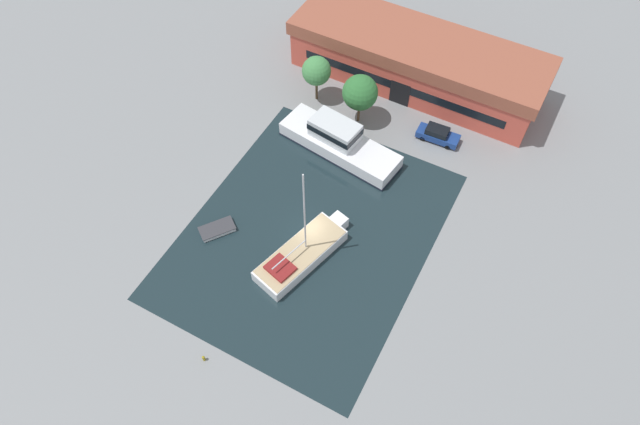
{
  "coord_description": "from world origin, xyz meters",
  "views": [
    {
      "loc": [
        15.43,
        -26.74,
        46.72
      ],
      "look_at": [
        0.0,
        2.12,
        1.0
      ],
      "focal_mm": 32.0,
      "sensor_mm": 36.0,
      "label": 1
    }
  ],
  "objects": [
    {
      "name": "ground_plane",
      "position": [
        0.0,
        0.0,
        0.0
      ],
      "size": [
        440.0,
        440.0,
        0.0
      ],
      "primitive_type": "plane",
      "color": "gray"
    },
    {
      "name": "water_canal",
      "position": [
        0.0,
        0.0,
        0.0
      ],
      "size": [
        22.44,
        28.25,
        0.01
      ],
      "primitive_type": "cube",
      "color": "#19282D",
      "rests_on": "ground"
    },
    {
      "name": "warehouse_building",
      "position": [
        0.38,
        25.47,
        3.01
      ],
      "size": [
        29.97,
        9.75,
        5.95
      ],
      "rotation": [
        0.0,
        0.0,
        -0.01
      ],
      "color": "#C64C3D",
      "rests_on": "ground"
    },
    {
      "name": "quay_tree_near_building",
      "position": [
        -2.63,
        16.24,
        4.19
      ],
      "size": [
        3.91,
        3.91,
        6.15
      ],
      "color": "brown",
      "rests_on": "ground"
    },
    {
      "name": "quay_tree_by_water",
      "position": [
        -8.49,
        17.16,
        4.12
      ],
      "size": [
        3.31,
        3.31,
        5.79
      ],
      "color": "brown",
      "rests_on": "ground"
    },
    {
      "name": "parked_car",
      "position": [
        6.4,
        17.63,
        0.84
      ],
      "size": [
        4.74,
        1.95,
        1.7
      ],
      "rotation": [
        0.0,
        0.0,
        4.75
      ],
      "color": "navy",
      "rests_on": "ground"
    },
    {
      "name": "sailboat_moored",
      "position": [
        0.67,
        -2.74,
        0.76
      ],
      "size": [
        5.81,
        10.94,
        12.02
      ],
      "rotation": [
        0.0,
        0.0,
        -0.27
      ],
      "color": "white",
      "rests_on": "water_canal"
    },
    {
      "name": "motor_cruiser",
      "position": [
        -2.6,
        11.17,
        1.37
      ],
      "size": [
        14.17,
        6.1,
        3.81
      ],
      "rotation": [
        0.0,
        0.0,
        1.42
      ],
      "color": "white",
      "rests_on": "water_canal"
    },
    {
      "name": "small_dinghy",
      "position": [
        -8.22,
        -3.96,
        0.25
      ],
      "size": [
        3.45,
        3.8,
        0.49
      ],
      "rotation": [
        0.0,
        0.0,
        5.64
      ],
      "color": "white",
      "rests_on": "water_canal"
    },
    {
      "name": "mooring_bollard",
      "position": [
        -1.75,
        -15.51,
        0.37
      ],
      "size": [
        0.25,
        0.25,
        0.69
      ],
      "color": "olive",
      "rests_on": "ground"
    }
  ]
}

